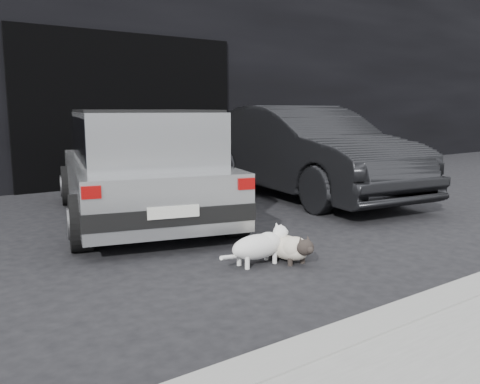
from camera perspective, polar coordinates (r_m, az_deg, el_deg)
ground at (r=5.32m, az=-4.00°, el=-5.12°), size 80.00×80.00×0.00m
building_facade at (r=11.08m, az=-16.74°, el=15.06°), size 34.00×4.00×5.00m
garage_opening at (r=9.15m, az=-12.14°, el=8.99°), size 4.00×0.10×2.60m
silver_hatchback at (r=6.15m, az=-11.16°, el=3.49°), size 2.48×3.85×1.31m
second_car at (r=7.76m, az=7.26°, el=4.55°), size 1.99×4.32×1.37m
cat_siamese at (r=4.50m, az=5.51°, el=-6.20°), size 0.31×0.80×0.28m
cat_white at (r=4.40m, az=2.31°, el=-5.98°), size 0.73×0.26×0.34m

